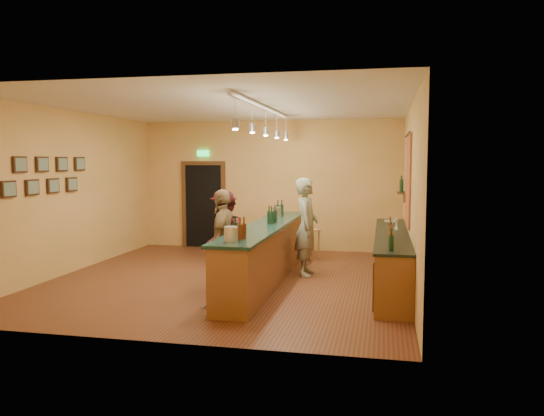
% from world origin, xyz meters
% --- Properties ---
extents(floor, '(7.00, 7.00, 0.00)m').
position_xyz_m(floor, '(0.00, 0.00, 0.00)').
color(floor, '#552B18').
rests_on(floor, ground).
extents(ceiling, '(6.50, 7.00, 0.02)m').
position_xyz_m(ceiling, '(0.00, 0.00, 3.20)').
color(ceiling, silver).
rests_on(ceiling, wall_back).
extents(wall_back, '(6.50, 0.02, 3.20)m').
position_xyz_m(wall_back, '(0.00, 3.50, 1.60)').
color(wall_back, '#B89E45').
rests_on(wall_back, floor).
extents(wall_front, '(6.50, 0.02, 3.20)m').
position_xyz_m(wall_front, '(0.00, -3.50, 1.60)').
color(wall_front, '#B89E45').
rests_on(wall_front, floor).
extents(wall_left, '(0.02, 7.00, 3.20)m').
position_xyz_m(wall_left, '(-3.25, 0.00, 1.60)').
color(wall_left, '#B89E45').
rests_on(wall_left, floor).
extents(wall_right, '(0.02, 7.00, 3.20)m').
position_xyz_m(wall_right, '(3.25, 0.00, 1.60)').
color(wall_right, '#B89E45').
rests_on(wall_right, floor).
extents(doorway, '(1.15, 0.09, 2.48)m').
position_xyz_m(doorway, '(-1.70, 3.47, 1.13)').
color(doorway, black).
rests_on(doorway, wall_back).
extents(tapestry, '(0.03, 1.40, 1.60)m').
position_xyz_m(tapestry, '(3.23, 0.40, 1.85)').
color(tapestry, maroon).
rests_on(tapestry, wall_right).
extents(bottle_shelf, '(0.17, 0.55, 0.54)m').
position_xyz_m(bottle_shelf, '(3.17, 1.90, 1.67)').
color(bottle_shelf, '#4B2816').
rests_on(bottle_shelf, wall_right).
extents(picture_grid, '(0.06, 2.20, 0.70)m').
position_xyz_m(picture_grid, '(-3.21, -0.75, 1.95)').
color(picture_grid, '#382111').
rests_on(picture_grid, wall_left).
extents(back_counter, '(0.60, 4.55, 1.27)m').
position_xyz_m(back_counter, '(2.97, 0.18, 0.49)').
color(back_counter, brown).
rests_on(back_counter, floor).
extents(tasting_bar, '(0.73, 5.10, 1.38)m').
position_xyz_m(tasting_bar, '(0.70, -0.00, 0.61)').
color(tasting_bar, brown).
rests_on(tasting_bar, floor).
extents(pendant_track, '(0.11, 4.60, 0.50)m').
position_xyz_m(pendant_track, '(0.70, -0.00, 2.98)').
color(pendant_track, silver).
rests_on(pendant_track, ceiling).
extents(bartender, '(0.49, 0.71, 1.89)m').
position_xyz_m(bartender, '(1.36, 0.67, 0.94)').
color(bartender, gray).
rests_on(bartender, floor).
extents(customer_a, '(0.80, 0.94, 1.69)m').
position_xyz_m(customer_a, '(0.15, -0.83, 0.85)').
color(customer_a, '#59191E').
rests_on(customer_a, floor).
extents(customer_b, '(0.48, 1.04, 1.74)m').
position_xyz_m(customer_b, '(0.15, -0.86, 0.87)').
color(customer_b, '#997A51').
rests_on(customer_b, floor).
extents(customer_c, '(0.95, 1.17, 1.58)m').
position_xyz_m(customer_c, '(-0.68, 1.87, 0.79)').
color(customer_c, '#59191E').
rests_on(customer_c, floor).
extents(bar_stool, '(0.34, 0.34, 0.70)m').
position_xyz_m(bar_stool, '(1.28, 2.20, 0.55)').
color(bar_stool, '#A4844A').
rests_on(bar_stool, floor).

